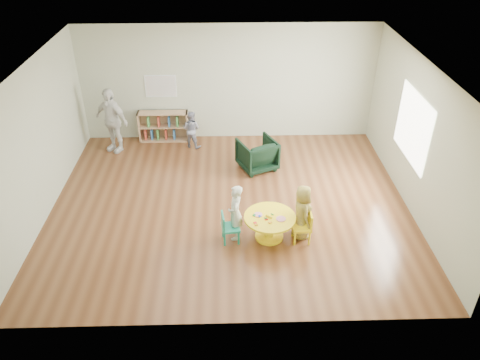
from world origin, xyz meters
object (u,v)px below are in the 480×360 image
(child_left, at_px, (235,213))
(toddler, at_px, (191,129))
(armchair, at_px, (257,154))
(child_right, at_px, (302,212))
(bookshelf, at_px, (163,126))
(activity_table, at_px, (270,223))
(kid_chair_right, at_px, (304,226))
(adult_caretaker, at_px, (112,120))
(kid_chair_left, at_px, (228,227))

(child_left, xyz_separation_m, toddler, (-0.98, 3.49, -0.08))
(armchair, distance_m, child_right, 2.51)
(child_left, distance_m, child_right, 1.17)
(bookshelf, xyz_separation_m, child_left, (1.70, -3.88, 0.17))
(activity_table, xyz_separation_m, bookshelf, (-2.31, 3.91, 0.05))
(kid_chair_right, distance_m, bookshelf, 4.96)
(child_left, relative_size, adult_caretaker, 0.69)
(activity_table, distance_m, adult_caretaker, 4.84)
(child_right, xyz_separation_m, toddler, (-2.15, 3.49, -0.07))
(kid_chair_left, bearing_deg, bookshelf, -165.44)
(activity_table, relative_size, kid_chair_left, 1.59)
(toddler, relative_size, adult_caretaker, 0.59)
(bookshelf, height_order, adult_caretaker, adult_caretaker)
(kid_chair_left, distance_m, child_left, 0.28)
(bookshelf, height_order, armchair, bookshelf)
(bookshelf, xyz_separation_m, child_right, (2.87, -3.88, 0.16))
(child_left, bearing_deg, toddler, -160.13)
(child_right, height_order, adult_caretaker, adult_caretaker)
(child_right, bearing_deg, kid_chair_right, -175.36)
(kid_chair_left, bearing_deg, child_right, 87.83)
(kid_chair_right, height_order, child_right, child_right)
(kid_chair_right, bearing_deg, child_right, 14.99)
(child_right, bearing_deg, adult_caretaker, 38.75)
(activity_table, relative_size, bookshelf, 0.76)
(kid_chair_right, distance_m, child_right, 0.24)
(kid_chair_left, distance_m, toddler, 3.70)
(armchair, bearing_deg, kid_chair_left, 51.32)
(toddler, bearing_deg, bookshelf, -5.69)
(kid_chair_right, height_order, toddler, toddler)
(kid_chair_left, relative_size, bookshelf, 0.48)
(activity_table, distance_m, armchair, 2.45)
(armchair, xyz_separation_m, child_right, (0.64, -2.42, 0.17))
(activity_table, bearing_deg, kid_chair_left, -174.06)
(kid_chair_left, relative_size, kid_chair_right, 0.96)
(child_left, bearing_deg, bookshelf, -152.15)
(child_left, bearing_deg, adult_caretaker, -136.14)
(kid_chair_left, bearing_deg, adult_caretaker, -149.47)
(kid_chair_left, relative_size, toddler, 0.63)
(bookshelf, distance_m, child_right, 4.83)
(bookshelf, xyz_separation_m, armchair, (2.23, -1.46, -0.02))
(armchair, height_order, toddler, toddler)
(bookshelf, height_order, toddler, toddler)
(kid_chair_left, bearing_deg, toddler, -173.63)
(kid_chair_right, distance_m, armchair, 2.64)
(kid_chair_right, xyz_separation_m, child_left, (-1.21, 0.13, 0.21))
(kid_chair_left, distance_m, child_right, 1.32)
(child_left, distance_m, toddler, 3.63)
(bookshelf, bearing_deg, armchair, -33.28)
(kid_chair_right, height_order, armchair, armchair)
(kid_chair_right, bearing_deg, kid_chair_left, 88.45)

